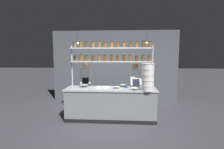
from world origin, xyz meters
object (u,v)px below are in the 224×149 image
chef_center (135,85)px  prep_bowl_center_front (137,87)px  cutting_board (103,87)px  prep_bowl_center_back (116,87)px  prep_bowl_near_left (124,86)px  prep_bowl_near_right (84,86)px  spice_shelf_unit (111,56)px  prep_bowl_far_left (134,89)px  container_stack (148,77)px  serving_cup_front (127,86)px  chef_left (86,83)px

chef_center → prep_bowl_center_front: bearing=-97.2°
cutting_board → prep_bowl_center_back: (0.41, -0.13, 0.02)m
prep_bowl_near_left → prep_bowl_near_right: 1.20m
spice_shelf_unit → cutting_board: spice_shelf_unit is taller
prep_bowl_far_left → container_stack: bearing=-8.9°
chef_center → prep_bowl_center_back: (-0.57, -0.62, 0.01)m
cutting_board → prep_bowl_near_right: (-0.58, 0.01, 0.02)m
chef_center → cutting_board: bearing=-163.6°
container_stack → prep_bowl_center_back: size_ratio=3.63×
cutting_board → prep_bowl_center_back: bearing=-18.0°
chef_center → serving_cup_front: size_ratio=15.90×
chef_center → cutting_board: chef_center is taller
spice_shelf_unit → prep_bowl_near_right: size_ratio=9.16×
chef_left → prep_bowl_center_front: chef_left is taller
spice_shelf_unit → prep_bowl_near_left: spice_shelf_unit is taller
prep_bowl_center_front → prep_bowl_center_back: prep_bowl_center_back is taller
chef_left → container_stack: (1.93, -1.09, 0.35)m
cutting_board → prep_bowl_near_right: bearing=178.8°
prep_bowl_center_back → cutting_board: bearing=162.0°
spice_shelf_unit → chef_center: 1.22m
container_stack → prep_bowl_near_left: bearing=139.2°
container_stack → prep_bowl_near_left: (-0.64, 0.56, -0.34)m
chef_center → prep_bowl_far_left: 0.84m
chef_left → prep_bowl_center_back: bearing=-39.2°
chef_left → cutting_board: (0.67, -0.69, -0.01)m
prep_bowl_near_left → chef_center: bearing=43.1°
spice_shelf_unit → prep_bowl_near_right: bearing=-166.6°
spice_shelf_unit → prep_bowl_center_front: 1.20m
chef_left → prep_bowl_near_left: size_ratio=6.72×
prep_bowl_near_left → serving_cup_front: bearing=-65.4°
chef_center → container_stack: 1.00m
prep_bowl_center_back → prep_bowl_far_left: prep_bowl_far_left is taller
container_stack → cutting_board: size_ratio=1.85×
spice_shelf_unit → chef_left: spice_shelf_unit is taller
container_stack → prep_bowl_center_front: 0.64m
chef_left → serving_cup_front: chef_left is taller
prep_bowl_near_left → serving_cup_front: 0.20m
cutting_board → prep_bowl_center_front: prep_bowl_center_front is taller
container_stack → prep_bowl_center_front: bearing=118.4°
prep_bowl_near_left → prep_bowl_far_left: bearing=-59.7°
prep_bowl_center_back → serving_cup_front: (0.29, 0.10, 0.02)m
prep_bowl_far_left → serving_cup_front: bearing=123.3°
spice_shelf_unit → serving_cup_front: 1.03m
spice_shelf_unit → serving_cup_front: size_ratio=24.48×
prep_bowl_near_left → prep_bowl_center_front: size_ratio=1.51×
container_stack → prep_bowl_near_right: size_ratio=2.70×
prep_bowl_near_left → prep_bowl_far_left: (0.29, -0.50, 0.00)m
spice_shelf_unit → prep_bowl_far_left: 1.26m
prep_bowl_center_back → prep_bowl_center_front: bearing=18.8°
spice_shelf_unit → chef_center: size_ratio=1.54×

